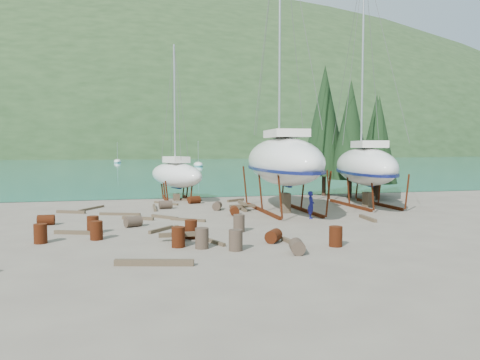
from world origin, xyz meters
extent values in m
plane|color=#665C51|center=(0.00, 0.00, 0.00)|extent=(600.00, 600.00, 0.00)
plane|color=#167070|center=(0.00, 315.00, 0.01)|extent=(700.00, 700.00, 0.00)
ellipsoid|color=#22381C|center=(0.00, 320.00, 0.00)|extent=(800.00, 360.00, 110.00)
cube|color=beige|center=(-20.00, 190.00, 2.00)|extent=(6.00, 5.00, 4.00)
cube|color=#A54C2D|center=(-20.00, 190.00, 4.80)|extent=(6.60, 5.60, 1.60)
cube|color=beige|center=(30.00, 190.00, 2.00)|extent=(6.00, 5.00, 4.00)
cube|color=#A54C2D|center=(30.00, 190.00, 4.80)|extent=(6.60, 5.60, 1.60)
cylinder|color=black|center=(12.50, 12.00, 0.80)|extent=(0.36, 0.36, 1.60)
cone|color=black|center=(12.50, 12.00, 5.80)|extent=(3.60, 3.60, 8.40)
cylinder|color=black|center=(14.00, 10.00, 0.68)|extent=(0.36, 0.36, 1.36)
cone|color=black|center=(14.00, 10.00, 4.93)|extent=(3.06, 3.06, 7.14)
cylinder|color=black|center=(11.00, 14.00, 0.92)|extent=(0.36, 0.36, 1.84)
cone|color=black|center=(11.00, 14.00, 6.67)|extent=(4.14, 4.14, 9.66)
cylinder|color=black|center=(15.50, 13.00, 0.72)|extent=(0.36, 0.36, 1.44)
cone|color=black|center=(15.50, 13.00, 5.22)|extent=(3.24, 3.24, 7.56)
ellipsoid|color=white|center=(10.00, 80.00, 0.38)|extent=(2.00, 5.00, 1.40)
cylinder|color=silver|center=(10.00, 80.00, 3.23)|extent=(0.08, 0.08, 5.00)
ellipsoid|color=white|center=(-8.00, 110.00, 0.38)|extent=(2.00, 5.00, 1.40)
cylinder|color=silver|center=(-8.00, 110.00, 3.23)|extent=(0.08, 0.08, 5.00)
ellipsoid|color=white|center=(4.05, 5.27, 3.38)|extent=(5.16, 13.80, 3.15)
cube|color=#0D1345|center=(4.05, 4.59, 2.25)|extent=(0.47, 2.44, 1.00)
cube|color=silver|center=(4.05, 4.59, 5.20)|extent=(2.53, 4.23, 0.50)
cylinder|color=silver|center=(4.05, 5.94, 13.15)|extent=(0.14, 0.14, 16.20)
cube|color=#541A0E|center=(2.67, 5.27, 0.10)|extent=(0.18, 7.43, 0.20)
cube|color=#541A0E|center=(5.43, 5.27, 0.10)|extent=(0.18, 7.43, 0.20)
cube|color=brown|center=(4.05, 4.59, 0.65)|extent=(0.50, 0.80, 1.30)
ellipsoid|color=white|center=(10.87, 6.57, 2.92)|extent=(5.99, 11.92, 2.71)
cube|color=#0D1345|center=(10.87, 5.99, 2.01)|extent=(0.74, 2.06, 1.00)
cube|color=silver|center=(10.87, 5.99, 4.52)|extent=(2.61, 3.78, 0.50)
cylinder|color=silver|center=(10.87, 7.14, 11.24)|extent=(0.14, 0.14, 13.75)
cube|color=#541A0E|center=(9.70, 6.57, 0.10)|extent=(0.18, 6.30, 0.20)
cube|color=#541A0E|center=(12.04, 6.57, 0.10)|extent=(0.18, 6.30, 0.20)
cube|color=brown|center=(10.87, 5.99, 0.53)|extent=(0.50, 0.80, 1.06)
ellipsoid|color=white|center=(-2.13, 14.00, 2.04)|extent=(4.96, 8.31, 2.04)
cube|color=#0D1345|center=(-2.13, 13.60, 1.47)|extent=(0.71, 1.43, 1.00)
cube|color=silver|center=(-2.13, 13.60, 3.31)|extent=(2.08, 2.70, 0.50)
cylinder|color=silver|center=(-2.13, 14.40, 7.91)|extent=(0.14, 0.14, 9.51)
cube|color=#541A0E|center=(-3.00, 14.00, 0.10)|extent=(0.18, 4.36, 0.20)
cube|color=#541A0E|center=(-1.26, 14.00, 0.10)|extent=(0.18, 4.36, 0.20)
cube|color=brown|center=(-2.13, 13.60, 0.26)|extent=(0.50, 0.80, 0.52)
imported|color=navy|center=(4.69, 1.76, 0.83)|extent=(0.62, 0.72, 1.67)
cylinder|color=#541A0E|center=(-9.93, -2.14, 0.44)|extent=(0.58, 0.58, 0.88)
cylinder|color=#2D2823|center=(0.52, -6.83, 0.29)|extent=(0.77, 0.99, 0.58)
cylinder|color=#541A0E|center=(-10.49, 3.09, 0.29)|extent=(0.89, 0.60, 0.58)
cylinder|color=#541A0E|center=(-4.02, -4.43, 0.44)|extent=(0.58, 0.58, 0.88)
cylinder|color=#541A0E|center=(-1.06, 10.98, 0.29)|extent=(1.02, 0.82, 0.58)
cylinder|color=#2D2823|center=(-0.59, -1.50, 0.44)|extent=(0.58, 0.58, 0.88)
cylinder|color=#541A0E|center=(0.50, 4.19, 0.29)|extent=(0.71, 0.96, 0.58)
cylinder|color=#541A0E|center=(2.64, -5.93, 0.44)|extent=(0.58, 0.58, 0.88)
cylinder|color=#541A0E|center=(-7.80, -0.22, 0.44)|extent=(0.58, 0.58, 0.88)
cylinder|color=#2D2823|center=(-3.45, 8.44, 0.29)|extent=(0.95, 0.70, 0.58)
cylinder|color=#2D2823|center=(-0.07, 6.92, 0.29)|extent=(0.84, 1.02, 0.58)
cylinder|color=#541A0E|center=(0.30, -4.44, 0.29)|extent=(0.99, 1.05, 0.58)
cylinder|color=#541A0E|center=(-7.54, -1.90, 0.44)|extent=(0.58, 0.58, 0.88)
cylinder|color=#541A0E|center=(-3.22, -2.63, 0.44)|extent=(0.58, 0.58, 0.88)
cylinder|color=#2D2823|center=(-5.81, 1.34, 0.29)|extent=(1.04, 0.90, 0.58)
cylinder|color=#2D2823|center=(-3.07, -4.93, 0.44)|extent=(0.58, 0.58, 0.88)
cylinder|color=#2D2823|center=(-1.77, -5.69, 0.44)|extent=(0.58, 0.58, 0.88)
cube|color=brown|center=(-3.20, 11.12, 0.07)|extent=(1.66, 2.19, 0.14)
cube|color=brown|center=(7.77, 0.47, 0.10)|extent=(0.38, 2.14, 0.19)
cube|color=brown|center=(-9.66, 7.64, 0.09)|extent=(1.91, 1.04, 0.19)
cube|color=brown|center=(-2.53, -3.59, 0.07)|extent=(1.05, 2.54, 0.15)
cube|color=brown|center=(-3.90, 3.95, 0.09)|extent=(1.52, 1.70, 0.17)
cube|color=brown|center=(2.36, 11.60, 0.10)|extent=(1.58, 1.04, 0.19)
cube|color=brown|center=(0.93, -4.90, 0.09)|extent=(0.33, 1.54, 0.17)
cube|color=brown|center=(-5.50, 3.81, 0.09)|extent=(1.85, 1.13, 0.19)
cube|color=brown|center=(-1.18, 13.03, 0.08)|extent=(1.86, 1.42, 0.15)
cube|color=brown|center=(-4.21, 8.67, 0.08)|extent=(0.26, 3.17, 0.16)
cube|color=brown|center=(-2.67, 2.61, 0.08)|extent=(1.92, 1.44, 0.15)
cube|color=brown|center=(-4.44, -0.35, 0.08)|extent=(1.39, 1.53, 0.17)
cube|color=brown|center=(-8.53, -0.25, 0.09)|extent=(2.31, 1.02, 0.18)
cube|color=brown|center=(-8.47, 9.35, 0.07)|extent=(1.59, 2.40, 0.15)
cube|color=brown|center=(-5.23, -7.39, 0.11)|extent=(2.86, 0.96, 0.23)
cube|color=brown|center=(-6.55, 5.96, 0.08)|extent=(2.56, 1.05, 0.16)
cube|color=brown|center=(-3.86, -3.10, 0.10)|extent=(0.20, 1.80, 0.20)
cube|color=brown|center=(-3.86, -3.10, 0.30)|extent=(1.80, 0.20, 0.20)
cube|color=brown|center=(-3.86, -3.10, 0.50)|extent=(0.20, 1.80, 0.20)
cube|color=brown|center=(1.56, 6.32, 0.10)|extent=(0.20, 1.80, 0.20)
cube|color=brown|center=(1.56, 6.32, 0.30)|extent=(1.80, 0.20, 0.20)
cube|color=brown|center=(1.56, 6.32, 0.50)|extent=(0.20, 1.80, 0.20)
camera|label=1|loc=(-6.24, -24.41, 4.30)|focal=35.00mm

